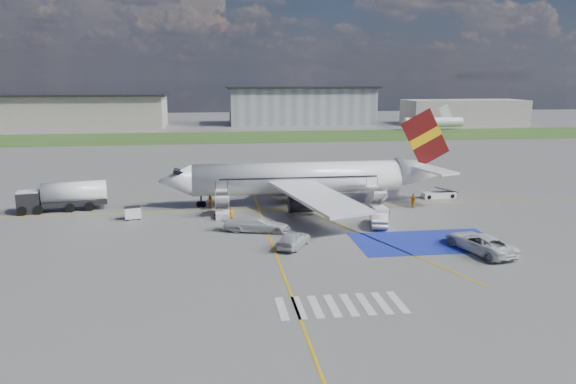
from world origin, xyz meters
name	(u,v)px	position (x,y,z in m)	size (l,w,h in m)	color
ground	(318,235)	(0.00, 0.00, 0.00)	(400.00, 400.00, 0.00)	#60605E
grass_strip	(251,137)	(0.00, 95.00, 0.01)	(400.00, 30.00, 0.01)	#2D4C1E
taxiway_line_main	(300,208)	(0.00, 12.00, 0.01)	(120.00, 0.20, 0.01)	gold
taxiway_line_cross	(282,269)	(-5.00, -10.00, 0.01)	(0.20, 60.00, 0.01)	gold
taxiway_line_diag	(300,208)	(0.00, 12.00, 0.01)	(0.20, 60.00, 0.01)	gold
staging_box	(426,242)	(10.00, -4.00, 0.01)	(14.00, 8.00, 0.01)	#1A2B9F
crosswalk	(341,305)	(-1.80, -18.00, 0.01)	(9.00, 4.00, 0.01)	silver
terminal_west	(67,112)	(-55.00, 130.00, 5.00)	(60.00, 22.00, 10.00)	#A29A8B
terminal_centre	(301,106)	(20.00, 135.00, 6.00)	(48.00, 18.00, 12.00)	gray
terminal_east	(464,112)	(75.00, 128.00, 4.00)	(40.00, 16.00, 8.00)	#A29A8B
airliner	(309,178)	(1.51, 14.00, 3.39)	(36.81, 32.95, 11.92)	white
airstairs_fwd	(222,212)	(-9.50, 8.70, 0.62)	(1.90, 5.20, 3.60)	white
airstairs_aft	(378,207)	(9.00, 8.70, 0.62)	(1.90, 5.20, 3.60)	white
fuel_tanker	(64,199)	(-28.35, 14.58, 1.45)	(10.38, 4.51, 3.44)	black
gpu_cart	(133,214)	(-19.59, 8.98, 0.66)	(1.98, 1.51, 1.47)	white
belt_loader	(439,195)	(19.32, 15.36, 0.36)	(4.87, 2.08, 1.43)	white
car_silver_a	(294,239)	(-3.11, -3.99, 0.81)	(1.92, 4.77, 1.62)	#B0B2B7
car_silver_b	(378,219)	(7.08, 2.34, 0.81)	(1.72, 4.93, 1.63)	#A6A9AD
van_white_a	(480,240)	(13.72, -7.55, 1.13)	(2.79, 6.04, 2.27)	silver
van_white_b	(257,222)	(-6.10, 1.98, 1.02)	(2.12, 5.21, 2.04)	silver
crew_fwd	(232,215)	(-8.51, 6.24, 0.85)	(0.62, 0.40, 1.69)	orange
crew_nose	(210,201)	(-10.94, 13.33, 0.92)	(0.89, 0.69, 1.84)	orange
crew_aft	(413,201)	(13.79, 10.05, 0.90)	(1.05, 0.44, 1.80)	orange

